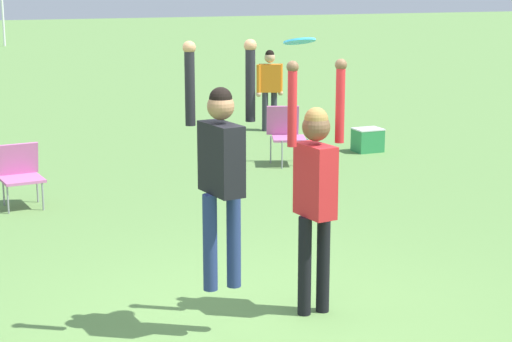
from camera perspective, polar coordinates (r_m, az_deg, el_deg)
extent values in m
plane|color=#608C47|center=(7.57, -0.19, -10.17)|extent=(120.00, 120.00, 0.00)
cylinder|color=navy|center=(7.07, -3.08, -4.79)|extent=(0.12, 0.12, 0.82)
cylinder|color=navy|center=(7.14, -1.50, -4.60)|extent=(0.12, 0.12, 0.82)
cube|color=black|center=(6.93, -2.33, 0.83)|extent=(0.26, 0.49, 0.58)
sphere|color=#9E704C|center=(6.85, -2.37, 4.33)|extent=(0.22, 0.22, 0.22)
sphere|color=black|center=(6.84, -2.37, 4.84)|extent=(0.19, 0.19, 0.19)
cylinder|color=black|center=(6.74, -4.43, 5.61)|extent=(0.08, 0.08, 0.61)
sphere|color=#9E704C|center=(6.71, -4.48, 8.21)|extent=(0.10, 0.10, 0.10)
cylinder|color=black|center=(6.92, -0.38, 5.83)|extent=(0.08, 0.08, 0.61)
sphere|color=#9E704C|center=(6.90, -0.38, 8.37)|extent=(0.10, 0.10, 0.10)
cylinder|color=black|center=(7.63, 3.26, -6.36)|extent=(0.12, 0.12, 0.90)
cylinder|color=black|center=(7.71, 4.50, -6.17)|extent=(0.12, 0.12, 0.90)
cube|color=red|center=(7.46, 3.97, -0.64)|extent=(0.25, 0.43, 0.64)
sphere|color=brown|center=(7.36, 4.03, 2.94)|extent=(0.24, 0.24, 0.24)
sphere|color=olive|center=(7.35, 4.04, 3.46)|extent=(0.21, 0.21, 0.21)
cylinder|color=red|center=(7.23, 2.43, 4.28)|extent=(0.08, 0.08, 0.68)
sphere|color=brown|center=(7.19, 2.46, 6.95)|extent=(0.10, 0.10, 0.10)
cylinder|color=red|center=(7.44, 5.63, 4.46)|extent=(0.08, 0.08, 0.68)
sphere|color=brown|center=(7.40, 5.69, 7.06)|extent=(0.10, 0.10, 0.10)
cylinder|color=#2D9EDB|center=(6.92, 2.92, 8.64)|extent=(0.26, 0.26, 0.08)
cylinder|color=gray|center=(13.54, 1.75, 1.09)|extent=(0.02, 0.02, 0.45)
cylinder|color=gray|center=(13.73, 3.43, 1.24)|extent=(0.02, 0.02, 0.45)
cylinder|color=gray|center=(13.93, 0.99, 1.43)|extent=(0.02, 0.02, 0.45)
cylinder|color=gray|center=(14.12, 2.63, 1.57)|extent=(0.02, 0.02, 0.45)
cube|color=#C666A3|center=(13.79, 2.21, 2.18)|extent=(0.67, 0.67, 0.04)
cube|color=#C666A3|center=(13.96, 1.79, 3.40)|extent=(0.53, 0.30, 0.48)
cylinder|color=gray|center=(11.38, -16.22, -1.77)|extent=(0.02, 0.02, 0.40)
cylinder|color=gray|center=(11.43, -14.03, -1.57)|extent=(0.02, 0.02, 0.40)
cylinder|color=gray|center=(11.80, -16.48, -1.28)|extent=(0.02, 0.02, 0.40)
cylinder|color=gray|center=(11.86, -14.38, -1.09)|extent=(0.02, 0.02, 0.40)
cube|color=#C666A3|center=(11.57, -15.33, -0.55)|extent=(0.56, 0.56, 0.04)
cube|color=#C666A3|center=(11.76, -15.56, 0.79)|extent=(0.53, 0.16, 0.42)
cylinder|color=#2D2D38|center=(16.92, 0.61, 3.98)|extent=(0.12, 0.12, 0.77)
cylinder|color=#2D2D38|center=(17.00, 1.21, 4.01)|extent=(0.12, 0.12, 0.77)
cube|color=orange|center=(16.87, 0.92, 6.21)|extent=(0.47, 0.36, 0.55)
sphere|color=tan|center=(16.83, 0.92, 7.58)|extent=(0.21, 0.21, 0.21)
sphere|color=black|center=(16.83, 0.92, 7.77)|extent=(0.18, 0.18, 0.18)
cylinder|color=orange|center=(16.78, 0.17, 6.12)|extent=(0.08, 0.08, 0.58)
sphere|color=tan|center=(16.81, 0.17, 5.14)|extent=(0.10, 0.10, 0.10)
cylinder|color=orange|center=(16.97, 1.66, 6.19)|extent=(0.08, 0.08, 0.58)
sphere|color=tan|center=(17.01, 1.65, 5.22)|extent=(0.10, 0.10, 0.10)
cube|color=#2D8C4C|center=(15.02, 7.45, 2.02)|extent=(0.47, 0.37, 0.39)
cube|color=silver|center=(14.99, 7.48, 2.79)|extent=(0.48, 0.38, 0.02)
cylinder|color=white|center=(40.62, -16.50, 9.61)|extent=(0.10, 0.10, 2.30)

